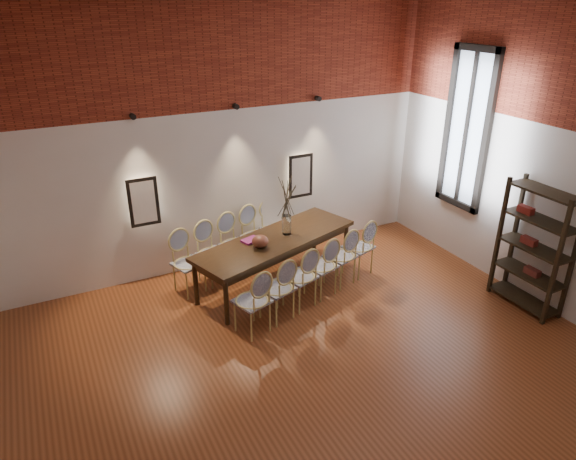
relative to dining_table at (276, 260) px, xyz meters
name	(u,v)px	position (x,y,z in m)	size (l,w,h in m)	color
floor	(341,390)	(-0.39, -2.48, -0.39)	(7.00, 7.00, 0.02)	brown
ceiling	(362,1)	(-0.39, -2.48, 3.63)	(7.00, 7.00, 0.02)	silver
wall_back	(222,142)	(-0.39, 1.07, 1.62)	(7.00, 0.10, 4.00)	silver
brick_band_back	(219,57)	(-0.39, 1.00, 2.88)	(7.00, 0.02, 1.50)	maroon
niche_left	(143,201)	(-1.69, 0.97, 0.93)	(0.36, 0.06, 0.66)	#FFEAC6
niche_right	(300,176)	(0.91, 0.97, 0.93)	(0.36, 0.06, 0.66)	#FFEAC6
spot_fixture_left	(133,116)	(-1.69, 0.94, 2.17)	(0.08, 0.08, 0.10)	black
spot_fixture_mid	(236,106)	(-0.19, 0.94, 2.17)	(0.08, 0.08, 0.10)	black
spot_fixture_right	(318,98)	(1.21, 0.94, 2.17)	(0.08, 0.08, 0.10)	black
window_glass	(468,130)	(3.07, -0.48, 1.77)	(0.02, 0.78, 2.38)	silver
window_frame	(467,130)	(3.05, -0.48, 1.77)	(0.08, 0.90, 2.50)	black
window_mullion	(467,130)	(3.05, -0.48, 1.77)	(0.06, 0.06, 2.40)	black
dining_table	(276,260)	(0.00, 0.00, 0.00)	(2.64, 0.85, 0.75)	black
chair_near_a	(252,301)	(-0.83, -1.01, 0.09)	(0.44, 0.44, 0.94)	tan
chair_near_b	(277,288)	(-0.41, -0.87, 0.09)	(0.44, 0.44, 0.94)	tan
chair_near_c	(299,277)	(0.01, -0.74, 0.09)	(0.44, 0.44, 0.94)	tan
chair_near_d	(320,266)	(0.43, -0.60, 0.09)	(0.44, 0.44, 0.94)	tan
chair_near_e	(340,256)	(0.85, -0.47, 0.09)	(0.44, 0.44, 0.94)	tan
chair_near_f	(358,247)	(1.26, -0.33, 0.09)	(0.44, 0.44, 0.94)	tan
chair_far_a	(189,264)	(-1.26, 0.33, 0.09)	(0.44, 0.44, 0.94)	tan
chair_far_b	(213,254)	(-0.85, 0.47, 0.09)	(0.44, 0.44, 0.94)	tan
chair_far_c	(235,245)	(-0.43, 0.60, 0.09)	(0.44, 0.44, 0.94)	tan
chair_far_d	(256,236)	(-0.01, 0.74, 0.09)	(0.44, 0.44, 0.94)	tan
chair_far_e	(276,228)	(0.41, 0.87, 0.09)	(0.44, 0.44, 0.94)	tan
chair_far_f	(294,221)	(0.83, 1.01, 0.09)	(0.44, 0.44, 0.94)	tan
vase	(287,225)	(0.22, 0.07, 0.53)	(0.14, 0.14, 0.30)	silver
dried_branches	(287,197)	(0.22, 0.07, 0.98)	(0.50, 0.50, 0.70)	#433C2A
bowl	(260,241)	(-0.33, -0.16, 0.46)	(0.24, 0.24, 0.18)	brown
book	(251,240)	(-0.37, 0.08, 0.39)	(0.26, 0.18, 0.03)	#871F67
shelving_rack	(534,248)	(2.89, -2.16, 0.53)	(0.38, 1.00, 1.80)	black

